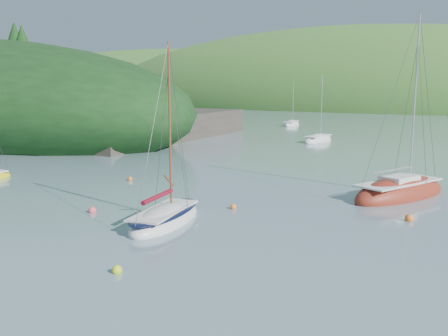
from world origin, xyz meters
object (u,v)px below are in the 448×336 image
Objects in this scene: daysailer_white at (165,218)px; distant_sloop_a at (318,140)px; distant_sloop_c at (291,125)px; sloop_red at (400,193)px.

daysailer_white is 1.08× the size of distant_sloop_a.
distant_sloop_c is at bearing 96.10° from daysailer_white.
distant_sloop_a is (-10.59, 41.13, -0.06)m from daysailer_white.
distant_sloop_a reaches higher than distant_sloop_c.
distant_sloop_c is (-34.69, 48.99, -0.07)m from sloop_red.
distant_sloop_c is at bearing 125.57° from distant_sloop_a.
distant_sloop_a is 26.88m from distant_sloop_c.
sloop_red is at bearing -55.37° from distant_sloop_a.
distant_sloop_a is at bearing 87.85° from daysailer_white.
daysailer_white is 68.21m from distant_sloop_c.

